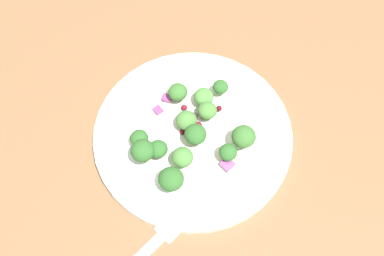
% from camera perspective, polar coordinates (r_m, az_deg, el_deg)
% --- Properties ---
extents(ground_plane, '(1.80, 1.80, 0.02)m').
position_cam_1_polar(ground_plane, '(0.57, 1.94, -3.46)').
color(ground_plane, brown).
extents(plate, '(0.24, 0.24, 0.02)m').
position_cam_1_polar(plate, '(0.56, 0.00, -0.87)').
color(plate, white).
rests_on(plate, ground_plane).
extents(dressing_pool, '(0.14, 0.14, 0.00)m').
position_cam_1_polar(dressing_pool, '(0.56, 0.00, -0.67)').
color(dressing_pool, white).
rests_on(dressing_pool, plate).
extents(broccoli_floret_0, '(0.02, 0.02, 0.02)m').
position_cam_1_polar(broccoli_floret_0, '(0.54, -6.49, -1.28)').
color(broccoli_floret_0, '#8EB77A').
rests_on(broccoli_floret_0, plate).
extents(broccoli_floret_1, '(0.02, 0.02, 0.02)m').
position_cam_1_polar(broccoli_floret_1, '(0.57, 1.43, 3.80)').
color(broccoli_floret_1, '#9EC684').
rests_on(broccoli_floret_1, plate).
extents(broccoli_floret_2, '(0.03, 0.03, 0.03)m').
position_cam_1_polar(broccoli_floret_2, '(0.53, -6.06, -2.80)').
color(broccoli_floret_2, '#ADD18E').
rests_on(broccoli_floret_2, plate).
extents(broccoli_floret_3, '(0.03, 0.03, 0.03)m').
position_cam_1_polar(broccoli_floret_3, '(0.54, 6.35, -1.08)').
color(broccoli_floret_3, '#ADD18E').
rests_on(broccoli_floret_3, plate).
extents(broccoli_floret_4, '(0.02, 0.02, 0.02)m').
position_cam_1_polar(broccoli_floret_4, '(0.55, 1.88, 2.13)').
color(broccoli_floret_4, '#ADD18E').
rests_on(broccoli_floret_4, plate).
extents(broccoli_floret_5, '(0.02, 0.02, 0.02)m').
position_cam_1_polar(broccoli_floret_5, '(0.57, -1.75, 4.40)').
color(broccoli_floret_5, '#ADD18E').
rests_on(broccoli_floret_5, plate).
extents(broccoli_floret_6, '(0.02, 0.02, 0.02)m').
position_cam_1_polar(broccoli_floret_6, '(0.57, 3.52, 5.03)').
color(broccoli_floret_6, '#8EB77A').
rests_on(broccoli_floret_6, plate).
extents(broccoli_floret_7, '(0.02, 0.02, 0.02)m').
position_cam_1_polar(broccoli_floret_7, '(0.53, -4.16, -2.60)').
color(broccoli_floret_7, '#8EB77A').
rests_on(broccoli_floret_7, plate).
extents(broccoli_floret_8, '(0.03, 0.03, 0.03)m').
position_cam_1_polar(broccoli_floret_8, '(0.51, -2.57, -6.30)').
color(broccoli_floret_8, '#8EB77A').
rests_on(broccoli_floret_8, plate).
extents(broccoli_floret_9, '(0.02, 0.02, 0.03)m').
position_cam_1_polar(broccoli_floret_9, '(0.52, -1.18, -3.63)').
color(broccoli_floret_9, '#9EC684').
rests_on(broccoli_floret_9, plate).
extents(broccoli_floret_10, '(0.03, 0.03, 0.03)m').
position_cam_1_polar(broccoli_floret_10, '(0.53, 0.42, -0.81)').
color(broccoli_floret_10, '#8EB77A').
rests_on(broccoli_floret_10, plate).
extents(broccoli_floret_11, '(0.03, 0.03, 0.03)m').
position_cam_1_polar(broccoli_floret_11, '(0.55, -0.72, 0.91)').
color(broccoli_floret_11, '#8EB77A').
rests_on(broccoli_floret_11, plate).
extents(broccoli_floret_12, '(0.02, 0.02, 0.02)m').
position_cam_1_polar(broccoli_floret_12, '(0.53, 4.44, -3.00)').
color(broccoli_floret_12, '#ADD18E').
rests_on(broccoli_floret_12, plate).
extents(cranberry_0, '(0.01, 0.01, 0.01)m').
position_cam_1_polar(cranberry_0, '(0.56, 2.25, 1.99)').
color(cranberry_0, '#4C0A14').
rests_on(cranberry_0, plate).
extents(cranberry_1, '(0.01, 0.01, 0.01)m').
position_cam_1_polar(cranberry_1, '(0.57, 3.31, 2.41)').
color(cranberry_1, '#4C0A14').
rests_on(cranberry_1, plate).
extents(cranberry_2, '(0.01, 0.01, 0.01)m').
position_cam_1_polar(cranberry_2, '(0.54, -5.78, -3.45)').
color(cranberry_2, maroon).
rests_on(cranberry_2, plate).
extents(cranberry_3, '(0.01, 0.01, 0.01)m').
position_cam_1_polar(cranberry_3, '(0.56, -1.15, -0.46)').
color(cranberry_3, '#4C0A14').
rests_on(cranberry_3, plate).
extents(cranberry_4, '(0.01, 0.01, 0.01)m').
position_cam_1_polar(cranberry_4, '(0.57, -0.96, 2.52)').
color(cranberry_4, maroon).
rests_on(cranberry_4, plate).
extents(cranberry_5, '(0.01, 0.01, 0.01)m').
position_cam_1_polar(cranberry_5, '(0.56, 0.77, 0.31)').
color(cranberry_5, maroon).
rests_on(cranberry_5, plate).
extents(onion_bit_0, '(0.01, 0.01, 0.01)m').
position_cam_1_polar(onion_bit_0, '(0.53, 4.21, -4.59)').
color(onion_bit_0, '#934C84').
rests_on(onion_bit_0, plate).
extents(onion_bit_1, '(0.02, 0.02, 0.00)m').
position_cam_1_polar(onion_bit_1, '(0.57, 0.00, 1.37)').
color(onion_bit_1, '#A35B93').
rests_on(onion_bit_1, plate).
extents(onion_bit_2, '(0.01, 0.01, 0.00)m').
position_cam_1_polar(onion_bit_2, '(0.57, -4.20, 2.22)').
color(onion_bit_2, '#843D75').
rests_on(onion_bit_2, plate).
extents(onion_bit_3, '(0.01, 0.01, 0.00)m').
position_cam_1_polar(onion_bit_3, '(0.55, -4.31, -3.05)').
color(onion_bit_3, '#A35B93').
rests_on(onion_bit_3, plate).
extents(onion_bit_4, '(0.02, 0.02, 0.00)m').
position_cam_1_polar(onion_bit_4, '(0.58, -3.08, 3.70)').
color(onion_bit_4, '#843D75').
rests_on(onion_bit_4, plate).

